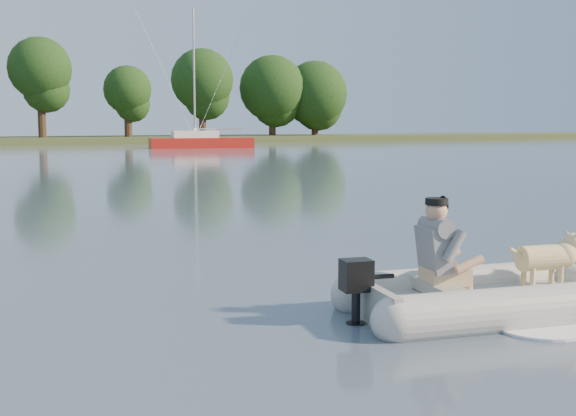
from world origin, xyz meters
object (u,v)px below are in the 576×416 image
man (437,245)px  dog (543,262)px  sailboat (200,142)px  dinghy (496,260)px

man → dog: (1.19, -0.19, -0.23)m
dog → sailboat: bearing=84.4°
dinghy → dog: size_ratio=5.07×
dinghy → dog: (0.58, -0.05, -0.06)m
dinghy → sailboat: 48.05m
dog → man: bearing=-180.0°
dinghy → sailboat: bearing=83.8°
dog → sailboat: sailboat is taller
dinghy → man: size_ratio=4.39×
dinghy → sailboat: size_ratio=0.40×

